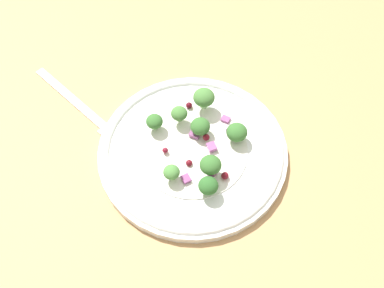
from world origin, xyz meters
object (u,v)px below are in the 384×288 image
broccoli_floret_0 (154,122)px  fork (83,108)px  broccoli_floret_2 (200,127)px  broccoli_floret_1 (179,114)px  plate (192,151)px

broccoli_floret_0 → fork: broccoli_floret_0 is taller
broccoli_floret_0 → broccoli_floret_2: same height
broccoli_floret_1 → broccoli_floret_2: bearing=-92.5°
broccoli_floret_1 → plate: bearing=-127.5°
broccoli_floret_2 → broccoli_floret_0: bearing=114.4°
plate → broccoli_floret_0: 6.45cm
broccoli_floret_2 → fork: 17.75cm
plate → broccoli_floret_0: bearing=87.9°
plate → broccoli_floret_2: 3.52cm
broccoli_floret_0 → fork: size_ratio=0.12×
plate → fork: 17.47cm
broccoli_floret_0 → fork: 11.80cm
broccoli_floret_1 → fork: size_ratio=0.12×
plate → broccoli_floret_0: (0.23, 6.07, 2.17)cm
plate → broccoli_floret_1: bearing=52.5°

